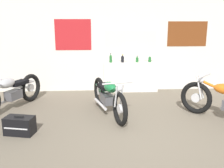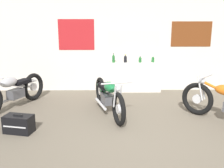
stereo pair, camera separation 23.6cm
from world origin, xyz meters
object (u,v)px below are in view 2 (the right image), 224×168
at_px(bottle_right_center, 153,59).
at_px(motorcycle_silver, 13,91).
at_px(bottle_left_center, 125,59).
at_px(motorcycle_green, 108,96).
at_px(hard_case_black, 19,124).
at_px(bottle_center, 140,60).
at_px(bottle_leftmost, 114,58).

bearing_deg(bottle_right_center, motorcycle_silver, -158.21).
bearing_deg(bottle_left_center, motorcycle_silver, -152.90).
bearing_deg(bottle_right_center, motorcycle_green, -125.13).
distance_m(bottle_right_center, hard_case_black, 4.16).
bearing_deg(bottle_left_center, bottle_center, -1.35).
relative_size(bottle_right_center, motorcycle_green, 0.09).
distance_m(bottle_center, motorcycle_green, 2.09).
bearing_deg(hard_case_black, motorcycle_green, 30.58).
xyz_separation_m(bottle_leftmost, hard_case_black, (-1.83, -2.79, -0.82)).
bearing_deg(bottle_right_center, bottle_center, -177.01).
bearing_deg(motorcycle_silver, hard_case_black, -67.95).
height_order(bottle_right_center, hard_case_black, bottle_right_center).
bearing_deg(bottle_left_center, hard_case_black, -127.75).
bearing_deg(motorcycle_silver, motorcycle_green, -10.30).
bearing_deg(hard_case_black, bottle_right_center, 43.53).
relative_size(bottle_left_center, motorcycle_green, 0.11).
height_order(bottle_left_center, motorcycle_silver, bottle_left_center).
distance_m(bottle_leftmost, motorcycle_silver, 2.83).
relative_size(bottle_right_center, motorcycle_silver, 0.09).
bearing_deg(bottle_center, hard_case_black, -132.85).
bearing_deg(bottle_center, bottle_leftmost, -179.83).
xyz_separation_m(bottle_center, bottle_right_center, (0.37, 0.02, 0.00)).
height_order(bottle_leftmost, bottle_center, bottle_leftmost).
height_order(bottle_center, motorcycle_silver, bottle_center).
relative_size(bottle_left_center, bottle_center, 1.24).
xyz_separation_m(bottle_left_center, hard_case_black, (-2.17, -2.80, -0.80)).
relative_size(bottle_right_center, hard_case_black, 0.32).
bearing_deg(bottle_center, bottle_left_center, 178.65).
relative_size(motorcycle_green, hard_case_black, 3.51).
relative_size(bottle_left_center, motorcycle_silver, 0.12).
height_order(bottle_left_center, motorcycle_green, bottle_left_center).
xyz_separation_m(bottle_leftmost, motorcycle_silver, (-2.40, -1.39, -0.56)).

